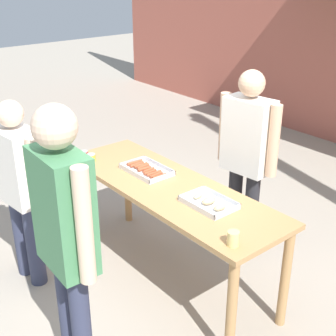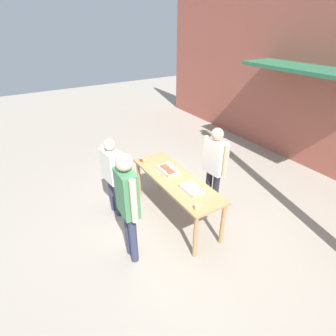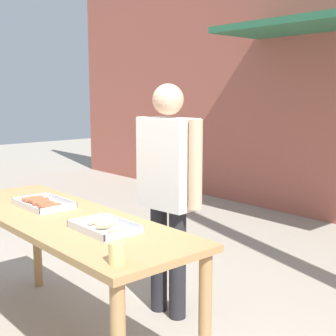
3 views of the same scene
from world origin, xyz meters
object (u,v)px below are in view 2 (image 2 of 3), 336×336
at_px(food_tray_buns, 192,189).
at_px(condiment_jar_ketchup, 144,161).
at_px(condiment_jar_mustard, 142,159).
at_px(person_customer_with_cup, 128,200).
at_px(person_customer_holding_hotdog, 112,172).
at_px(beer_cup, 197,207).
at_px(food_tray_sausages, 168,170).
at_px(person_server_behind_table, 215,163).

xyz_separation_m(food_tray_buns, condiment_jar_ketchup, (-1.25, -0.24, 0.01)).
distance_m(condiment_jar_mustard, person_customer_with_cup, 1.66).
height_order(food_tray_buns, person_customer_holding_hotdog, person_customer_holding_hotdog).
bearing_deg(person_customer_holding_hotdog, beer_cup, -163.18).
bearing_deg(condiment_jar_ketchup, condiment_jar_mustard, -171.93).
height_order(food_tray_sausages, person_customer_holding_hotdog, person_customer_holding_hotdog).
bearing_deg(beer_cup, person_customer_holding_hotdog, -157.17).
xyz_separation_m(food_tray_sausages, beer_cup, (1.23, -0.25, 0.03)).
relative_size(condiment_jar_mustard, person_server_behind_table, 0.04).
bearing_deg(person_server_behind_table, food_tray_buns, -72.65).
distance_m(condiment_jar_mustard, condiment_jar_ketchup, 0.10).
relative_size(condiment_jar_ketchup, beer_cup, 0.75).
distance_m(food_tray_buns, person_customer_with_cup, 1.17).
bearing_deg(person_server_behind_table, condiment_jar_ketchup, -139.20).
distance_m(person_customer_holding_hotdog, person_customer_with_cup, 1.22).
relative_size(person_server_behind_table, person_customer_holding_hotdog, 1.08).
relative_size(food_tray_buns, person_customer_with_cup, 0.21).
bearing_deg(food_tray_sausages, beer_cup, -11.47).
distance_m(condiment_jar_mustard, beer_cup, 1.82).
height_order(food_tray_sausages, person_server_behind_table, person_server_behind_table).
xyz_separation_m(food_tray_sausages, person_customer_holding_hotdog, (-0.40, -0.94, 0.04)).
xyz_separation_m(condiment_jar_mustard, beer_cup, (1.82, 0.00, 0.02)).
relative_size(condiment_jar_ketchup, person_customer_holding_hotdog, 0.05).
distance_m(beer_cup, person_customer_with_cup, 1.03).
bearing_deg(person_customer_with_cup, beer_cup, -114.05).
distance_m(condiment_jar_mustard, person_server_behind_table, 1.44).
bearing_deg(food_tray_sausages, food_tray_buns, 0.00).
xyz_separation_m(person_customer_holding_hotdog, person_customer_with_cup, (1.19, -0.21, 0.20)).
bearing_deg(person_customer_holding_hotdog, person_server_behind_table, -122.47).
bearing_deg(condiment_jar_mustard, person_customer_with_cup, -33.12).
relative_size(food_tray_sausages, condiment_jar_mustard, 5.82).
height_order(beer_cup, person_customer_with_cup, person_customer_with_cup).
bearing_deg(person_server_behind_table, condiment_jar_mustard, -141.73).
distance_m(person_server_behind_table, person_customer_holding_hotdog, 1.89).
bearing_deg(condiment_jar_mustard, person_customer_holding_hotdog, -74.41).
xyz_separation_m(condiment_jar_ketchup, beer_cup, (1.72, -0.01, 0.02)).
bearing_deg(condiment_jar_mustard, condiment_jar_ketchup, 8.07).
bearing_deg(condiment_jar_ketchup, food_tray_sausages, 25.58).
bearing_deg(beer_cup, person_server_behind_table, 128.36).
height_order(person_server_behind_table, person_customer_holding_hotdog, person_server_behind_table).
height_order(food_tray_sausages, beer_cup, beer_cup).
bearing_deg(person_customer_holding_hotdog, person_customer_with_cup, 163.80).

